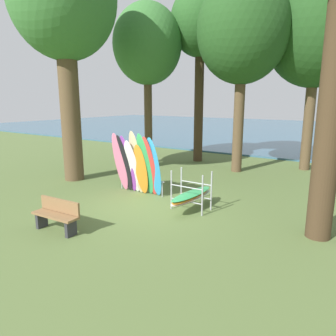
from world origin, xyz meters
The scene contains 10 objects.
ground_plane centered at (0.00, 0.00, 0.00)m, with size 80.00×80.00×0.00m, color #566B38.
lake_water centered at (0.00, 28.70, 0.05)m, with size 80.00×36.00×0.10m, color #38607A.
tree_foreground_left centered at (-5.03, 1.05, 7.15)m, with size 4.21×4.21×9.76m.
tree_mid_behind centered at (-4.60, 5.84, 6.13)m, with size 3.54×3.54×8.23m.
tree_far_left_back centered at (-2.59, 7.78, 7.23)m, with size 3.15×3.15×9.21m.
tree_far_right_back centered at (0.24, 6.49, 6.38)m, with size 4.10×4.10×8.79m.
tree_deep_back centered at (2.91, 8.78, 6.58)m, with size 4.66×4.66×9.30m.
leaning_board_pile centered at (-1.34, 0.84, 1.08)m, with size 2.09×0.76×2.36m.
board_storage_rack centered at (1.13, 0.53, 0.47)m, with size 1.15×2.13×1.25m.
park_bench centered at (-0.98, -2.90, 0.45)m, with size 1.42×0.49×0.85m.
Camera 1 is at (5.81, -7.76, 3.41)m, focal length 33.63 mm.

